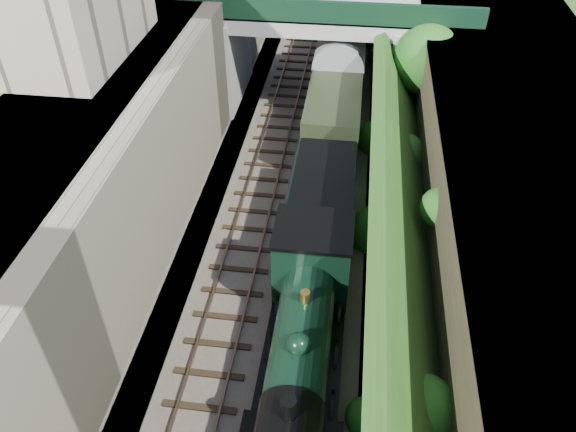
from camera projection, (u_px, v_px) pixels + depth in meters
The scene contains 13 objects.
trackbed at pixel (312, 134), 32.23m from camera, with size 10.00×90.00×0.20m, color #473F38.
retaining_wall at pixel (214, 73), 30.62m from camera, with size 1.00×90.00×7.00m, color #756B56.
street_plateau_left at pixel (152, 69), 30.97m from camera, with size 6.00×90.00×7.00m, color #262628.
street_plateau_right at pixel (494, 96), 29.34m from camera, with size 8.00×90.00×6.25m, color #262628.
embankment_slope at pixel (404, 111), 29.29m from camera, with size 4.58×90.00×6.43m.
track_left at pixel (278, 129), 32.33m from camera, with size 2.50×90.00×0.20m.
track_right at pixel (333, 133), 32.01m from camera, with size 2.50×90.00×0.20m.
road_bridge at pixel (337, 40), 32.66m from camera, with size 16.00×6.40×7.25m.
building_near at pixel (73, 6), 22.93m from camera, with size 4.00×8.00×4.00m, color gray.
tree at pixel (429, 61), 29.06m from camera, with size 3.60×3.80×6.60m.
locomotive at pixel (304, 332), 18.89m from camera, with size 3.10×10.22×3.83m.
tender at pixel (322, 205), 24.70m from camera, with size 2.70×6.00×3.05m.
coach_front at pixel (340, 72), 34.07m from camera, with size 2.90×18.00×3.70m.
Camera 1 is at (2.25, -7.82, 16.94)m, focal length 35.00 mm.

